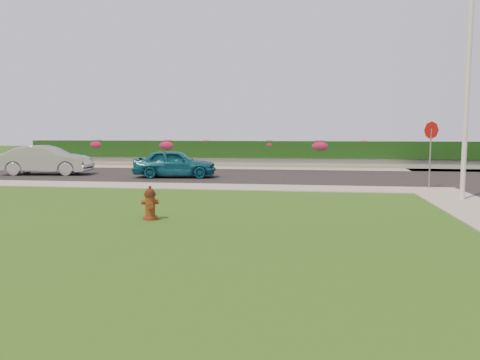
% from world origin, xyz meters
% --- Properties ---
extents(ground, '(120.00, 120.00, 0.00)m').
position_xyz_m(ground, '(0.00, 0.00, 0.00)').
color(ground, black).
rests_on(ground, ground).
extents(street_far, '(26.00, 8.00, 0.04)m').
position_xyz_m(street_far, '(-5.00, 14.00, 0.02)').
color(street_far, black).
rests_on(street_far, ground).
extents(sidewalk_far, '(24.00, 2.00, 0.04)m').
position_xyz_m(sidewalk_far, '(-6.00, 9.00, 0.02)').
color(sidewalk_far, gray).
rests_on(sidewalk_far, ground).
extents(curb_corner, '(2.00, 2.00, 0.04)m').
position_xyz_m(curb_corner, '(7.00, 9.00, 0.02)').
color(curb_corner, gray).
rests_on(curb_corner, ground).
extents(sidewalk_beyond, '(34.00, 2.00, 0.04)m').
position_xyz_m(sidewalk_beyond, '(-1.00, 19.00, 0.02)').
color(sidewalk_beyond, gray).
rests_on(sidewalk_beyond, ground).
extents(retaining_wall, '(34.00, 0.40, 0.60)m').
position_xyz_m(retaining_wall, '(-1.00, 20.50, 0.30)').
color(retaining_wall, gray).
rests_on(retaining_wall, ground).
extents(hedge, '(32.00, 0.90, 1.10)m').
position_xyz_m(hedge, '(-1.00, 20.60, 1.15)').
color(hedge, black).
rests_on(hedge, retaining_wall).
extents(fire_hydrant, '(0.47, 0.45, 0.90)m').
position_xyz_m(fire_hydrant, '(-2.09, 1.66, 0.43)').
color(fire_hydrant, '#57240D').
rests_on(fire_hydrant, ground).
extents(sedan_teal, '(4.27, 2.15, 1.40)m').
position_xyz_m(sedan_teal, '(-4.56, 12.53, 0.74)').
color(sedan_teal, '#0D4E66').
rests_on(sedan_teal, street_far).
extents(sedan_silver, '(4.84, 2.20, 1.54)m').
position_xyz_m(sedan_silver, '(-11.76, 12.98, 0.81)').
color(sedan_silver, '#979A9E').
rests_on(sedan_silver, street_far).
extents(utility_pole, '(0.16, 0.16, 6.74)m').
position_xyz_m(utility_pole, '(7.22, 6.49, 3.37)').
color(utility_pole, silver).
rests_on(utility_pole, ground).
extents(stop_sign, '(0.68, 0.35, 2.76)m').
position_xyz_m(stop_sign, '(6.92, 9.66, 2.07)').
color(stop_sign, slate).
rests_on(stop_sign, ground).
extents(flower_clump_a, '(1.38, 0.89, 0.69)m').
position_xyz_m(flower_clump_a, '(-12.35, 20.50, 1.43)').
color(flower_clump_a, '#A51C4E').
rests_on(flower_clump_a, hedge).
extents(flower_clump_b, '(1.48, 0.95, 0.74)m').
position_xyz_m(flower_clump_b, '(-7.35, 20.50, 1.41)').
color(flower_clump_b, '#A51C4E').
rests_on(flower_clump_b, hedge).
extents(flower_clump_c, '(1.05, 0.68, 0.53)m').
position_xyz_m(flower_clump_c, '(-4.70, 20.50, 1.49)').
color(flower_clump_c, '#A51C4E').
rests_on(flower_clump_c, hedge).
extents(flower_clump_d, '(1.15, 0.74, 0.57)m').
position_xyz_m(flower_clump_d, '(-0.45, 20.50, 1.47)').
color(flower_clump_d, '#A51C4E').
rests_on(flower_clump_d, hedge).
extents(flower_clump_e, '(1.50, 0.96, 0.75)m').
position_xyz_m(flower_clump_e, '(2.79, 20.50, 1.40)').
color(flower_clump_e, '#A51C4E').
rests_on(flower_clump_e, hedge).
extents(flower_clump_f, '(1.09, 0.70, 0.55)m').
position_xyz_m(flower_clump_f, '(5.52, 20.50, 1.48)').
color(flower_clump_f, '#A51C4E').
rests_on(flower_clump_f, hedge).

